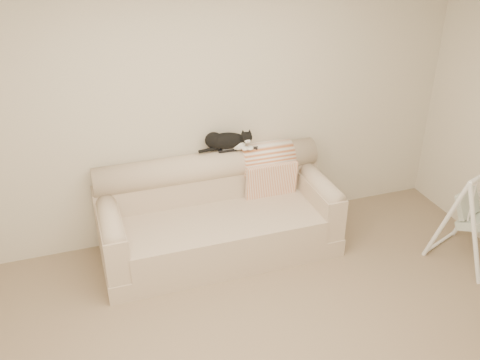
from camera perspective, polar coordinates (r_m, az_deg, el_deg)
The scene contains 7 objects.
room_shell at distance 3.19m, azimuth 5.87°, elevation -0.50°, with size 5.04×4.04×2.60m.
sofa at distance 5.08m, azimuth -2.48°, elevation -3.88°, with size 2.20×0.93×0.90m.
remote_a at distance 5.07m, azimuth -1.34°, elevation 3.22°, with size 0.18×0.06×0.03m.
remote_b at distance 5.12m, azimuth 0.95°, elevation 3.47°, with size 0.17×0.12×0.02m.
tuxedo_cat at distance 5.04m, azimuth -1.38°, elevation 4.20°, with size 0.52×0.28×0.21m.
throw_blanket at distance 5.25m, azimuth 2.83°, elevation 1.92°, with size 0.51×0.38×0.58m.
baby_swing at distance 5.33m, azimuth 23.69°, elevation -3.55°, with size 0.74×0.76×0.92m.
Camera 1 is at (-1.20, -2.53, 3.05)m, focal length 40.00 mm.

